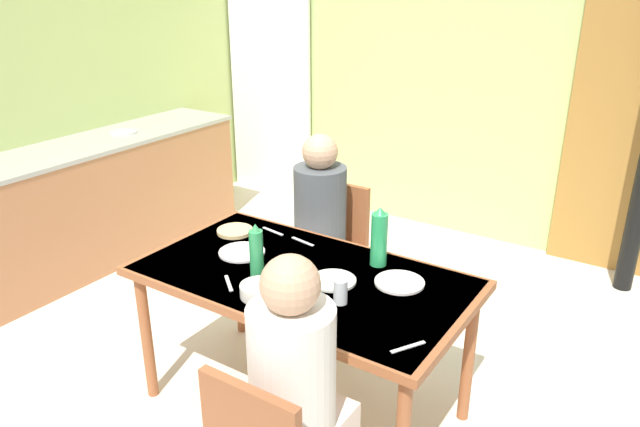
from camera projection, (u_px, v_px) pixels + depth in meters
ground_plane at (260, 357)px, 3.44m from camera, size 6.16×6.16×0.00m
wall_back at (442, 57)px, 4.75m from camera, size 4.54×0.10×2.81m
wall_left at (73, 63)px, 4.47m from camera, size 0.10×3.56×2.81m
door_wooden at (628, 135)px, 4.12m from camera, size 0.80×0.05×2.00m
curtain_panel at (269, 70)px, 5.59m from camera, size 0.90×0.03×2.36m
kitchen_counter at (91, 202)px, 4.46m from camera, size 0.61×2.52×0.91m
dining_table at (302, 287)px, 2.81m from camera, size 1.55×0.85×0.75m
chair_far_diner at (331, 246)px, 3.65m from camera, size 0.40×0.40×0.87m
person_near_diner at (294, 370)px, 2.06m from camera, size 0.30×0.37×0.77m
person_far_diner at (319, 209)px, 3.44m from camera, size 0.30×0.37×0.77m
water_bottle_green_near at (256, 251)px, 2.73m from camera, size 0.06×0.06×0.26m
water_bottle_green_far at (379, 238)px, 2.82m from camera, size 0.08×0.08×0.29m
serving_bowl_center at (260, 290)px, 2.58m from camera, size 0.17×0.17×0.05m
dinner_plate_near_left at (242, 252)px, 2.98m from camera, size 0.23×0.23×0.01m
dinner_plate_near_right at (399, 282)px, 2.70m from camera, size 0.22×0.22×0.01m
dinner_plate_far_center at (333, 280)px, 2.71m from camera, size 0.21×0.21×0.01m
drinking_glass_by_near_diner at (340, 291)px, 2.52m from camera, size 0.06×0.06×0.11m
bread_plate_sliced at (235, 231)px, 3.21m from camera, size 0.19×0.19×0.02m
cutlery_knife_near at (229, 283)px, 2.70m from camera, size 0.13×0.11×0.00m
cutlery_fork_near at (408, 347)px, 2.24m from camera, size 0.09×0.14×0.00m
cutlery_knife_far at (273, 231)px, 3.23m from camera, size 0.15×0.04×0.00m
cutlery_fork_far at (303, 241)px, 3.11m from camera, size 0.15×0.04×0.00m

